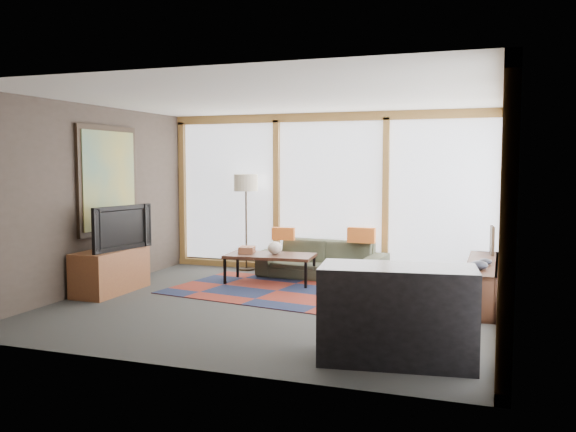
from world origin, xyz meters
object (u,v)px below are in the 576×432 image
(coffee_table, at_px, (270,269))
(bar_counter, at_px, (397,314))
(television, at_px, (117,227))
(sofa, at_px, (322,260))
(bookshelf, at_px, (482,283))
(tv_console, at_px, (111,271))
(floor_lamp, at_px, (246,222))

(coffee_table, xyz_separation_m, bar_counter, (2.38, -2.99, 0.22))
(television, relative_size, bar_counter, 0.77)
(sofa, bearing_deg, coffee_table, -128.84)
(bookshelf, height_order, bar_counter, bar_counter)
(tv_console, bearing_deg, bookshelf, 11.94)
(tv_console, bearing_deg, sofa, 39.02)
(coffee_table, distance_m, bar_counter, 3.83)
(coffee_table, height_order, bar_counter, bar_counter)
(sofa, height_order, coffee_table, sofa)
(bookshelf, bearing_deg, tv_console, -168.06)
(sofa, xyz_separation_m, tv_console, (-2.47, -2.00, 0.01))
(sofa, distance_m, tv_console, 3.18)
(tv_console, bearing_deg, television, 18.39)
(sofa, height_order, bar_counter, bar_counter)
(floor_lamp, height_order, bookshelf, floor_lamp)
(coffee_table, bearing_deg, bar_counter, -51.49)
(television, xyz_separation_m, bar_counter, (4.14, -1.68, -0.47))
(sofa, distance_m, coffee_table, 0.91)
(sofa, relative_size, bookshelf, 0.94)
(bookshelf, xyz_separation_m, tv_console, (-4.88, -1.03, 0.04))
(bar_counter, bearing_deg, sofa, 107.92)
(bookshelf, relative_size, bar_counter, 1.52)
(sofa, height_order, tv_console, tv_console)
(bookshelf, bearing_deg, sofa, 158.05)
(coffee_table, distance_m, tv_console, 2.29)
(coffee_table, bearing_deg, television, -143.29)
(floor_lamp, bearing_deg, sofa, -10.83)
(sofa, distance_m, bookshelf, 2.60)
(bookshelf, bearing_deg, floor_lamp, 161.99)
(floor_lamp, bearing_deg, tv_console, -115.17)
(bar_counter, bearing_deg, floor_lamp, 121.08)
(sofa, bearing_deg, bar_counter, -60.03)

